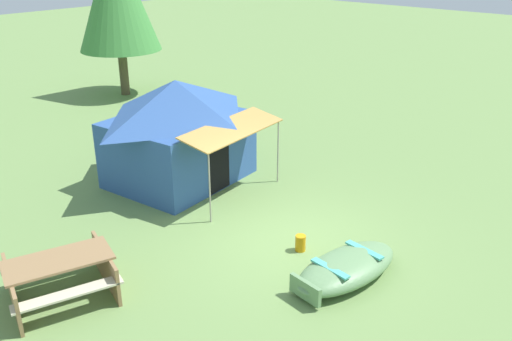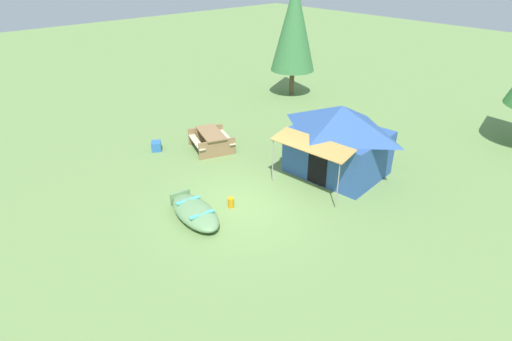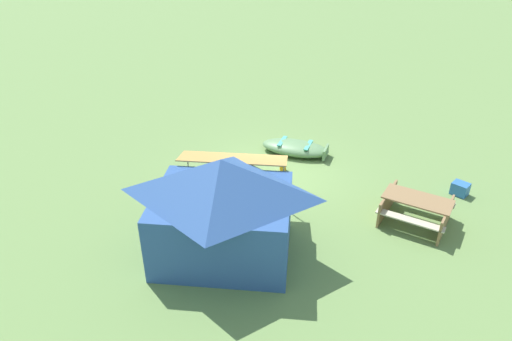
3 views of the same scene
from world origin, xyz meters
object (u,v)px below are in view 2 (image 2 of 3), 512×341
at_px(fuel_can, 231,203).
at_px(pine_tree_back_right, 294,26).
at_px(beached_rowboat, 195,212).
at_px(canvas_cabin_tent, 339,139).
at_px(cooler_box, 156,146).
at_px(picnic_table, 211,139).

distance_m(fuel_can, pine_tree_back_right, 12.51).
xyz_separation_m(beached_rowboat, canvas_cabin_tent, (0.95, 5.63, 1.10)).
distance_m(cooler_box, pine_tree_back_right, 10.24).
bearing_deg(cooler_box, canvas_cabin_tent, 33.77).
height_order(canvas_cabin_tent, cooler_box, canvas_cabin_tent).
bearing_deg(beached_rowboat, cooler_box, 163.14).
bearing_deg(fuel_can, canvas_cabin_tent, 80.68).
relative_size(beached_rowboat, picnic_table, 1.15).
bearing_deg(pine_tree_back_right, picnic_table, -69.28).
bearing_deg(pine_tree_back_right, canvas_cabin_tent, -35.54).
bearing_deg(picnic_table, fuel_can, -28.13).
height_order(beached_rowboat, picnic_table, picnic_table).
bearing_deg(beached_rowboat, canvas_cabin_tent, 80.38).
bearing_deg(cooler_box, beached_rowboat, -16.86).
relative_size(picnic_table, fuel_can, 6.49).
relative_size(fuel_can, pine_tree_back_right, 0.05).
distance_m(canvas_cabin_tent, picnic_table, 5.27).
bearing_deg(canvas_cabin_tent, picnic_table, -153.70).
height_order(canvas_cabin_tent, picnic_table, canvas_cabin_tent).
bearing_deg(beached_rowboat, pine_tree_back_right, 120.97).
xyz_separation_m(picnic_table, cooler_box, (-1.43, -1.77, -0.29)).
relative_size(beached_rowboat, canvas_cabin_tent, 0.63).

